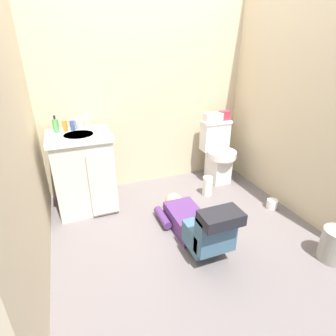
{
  "coord_description": "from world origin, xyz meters",
  "views": [
    {
      "loc": [
        -0.89,
        -1.87,
        1.61
      ],
      "look_at": [
        0.01,
        0.44,
        0.45
      ],
      "focal_mm": 28.66,
      "sensor_mm": 36.0,
      "label": 1
    }
  ],
  "objects_px": {
    "vanity_cabinet": "(84,172)",
    "bottle_blue": "(72,125)",
    "soap_dispenser": "(56,126)",
    "toiletry_bag": "(224,115)",
    "paper_towel_roll": "(207,186)",
    "bottle_white": "(80,123)",
    "toilet_paper_roll": "(272,204)",
    "faucet": "(77,125)",
    "trash_can": "(334,245)",
    "bottle_amber": "(65,126)",
    "toilet": "(218,152)",
    "bottle_clear": "(87,120)",
    "tissue_box": "(213,117)",
    "person_plumber": "(196,223)"
  },
  "relations": [
    {
      "from": "vanity_cabinet",
      "to": "bottle_blue",
      "type": "bearing_deg",
      "value": 106.53
    },
    {
      "from": "bottle_blue",
      "to": "soap_dispenser",
      "type": "bearing_deg",
      "value": -173.05
    },
    {
      "from": "toiletry_bag",
      "to": "paper_towel_roll",
      "type": "height_order",
      "value": "toiletry_bag"
    },
    {
      "from": "bottle_white",
      "to": "toilet_paper_roll",
      "type": "xyz_separation_m",
      "value": [
        1.79,
        -0.9,
        -0.83
      ]
    },
    {
      "from": "faucet",
      "to": "trash_can",
      "type": "distance_m",
      "value": 2.53
    },
    {
      "from": "soap_dispenser",
      "to": "bottle_white",
      "type": "relative_size",
      "value": 1.39
    },
    {
      "from": "bottle_amber",
      "to": "paper_towel_roll",
      "type": "distance_m",
      "value": 1.65
    },
    {
      "from": "paper_towel_roll",
      "to": "bottle_amber",
      "type": "bearing_deg",
      "value": 165.61
    },
    {
      "from": "toiletry_bag",
      "to": "paper_towel_roll",
      "type": "distance_m",
      "value": 0.9
    },
    {
      "from": "toiletry_bag",
      "to": "bottle_amber",
      "type": "relative_size",
      "value": 1.1
    },
    {
      "from": "toilet_paper_roll",
      "to": "toilet",
      "type": "bearing_deg",
      "value": 104.44
    },
    {
      "from": "trash_can",
      "to": "paper_towel_roll",
      "type": "height_order",
      "value": "trash_can"
    },
    {
      "from": "bottle_clear",
      "to": "paper_towel_roll",
      "type": "relative_size",
      "value": 0.76
    },
    {
      "from": "tissue_box",
      "to": "bottle_amber",
      "type": "relative_size",
      "value": 1.94
    },
    {
      "from": "bottle_white",
      "to": "toilet",
      "type": "bearing_deg",
      "value": -3.14
    },
    {
      "from": "toilet",
      "to": "toiletry_bag",
      "type": "distance_m",
      "value": 0.46
    },
    {
      "from": "faucet",
      "to": "trash_can",
      "type": "relative_size",
      "value": 0.36
    },
    {
      "from": "tissue_box",
      "to": "paper_towel_roll",
      "type": "bearing_deg",
      "value": -121.88
    },
    {
      "from": "bottle_clear",
      "to": "bottle_amber",
      "type": "bearing_deg",
      "value": -172.16
    },
    {
      "from": "toiletry_bag",
      "to": "bottle_clear",
      "type": "distance_m",
      "value": 1.62
    },
    {
      "from": "toilet_paper_roll",
      "to": "trash_can",
      "type": "bearing_deg",
      "value": -94.43
    },
    {
      "from": "tissue_box",
      "to": "trash_can",
      "type": "height_order",
      "value": "tissue_box"
    },
    {
      "from": "vanity_cabinet",
      "to": "bottle_clear",
      "type": "relative_size",
      "value": 4.76
    },
    {
      "from": "bottle_blue",
      "to": "paper_towel_roll",
      "type": "relative_size",
      "value": 0.44
    },
    {
      "from": "toilet",
      "to": "bottle_blue",
      "type": "distance_m",
      "value": 1.73
    },
    {
      "from": "toilet",
      "to": "trash_can",
      "type": "bearing_deg",
      "value": -84.61
    },
    {
      "from": "bottle_blue",
      "to": "paper_towel_roll",
      "type": "distance_m",
      "value": 1.6
    },
    {
      "from": "bottle_amber",
      "to": "vanity_cabinet",
      "type": "bearing_deg",
      "value": -47.15
    },
    {
      "from": "bottle_white",
      "to": "toilet_paper_roll",
      "type": "relative_size",
      "value": 1.09
    },
    {
      "from": "toiletry_bag",
      "to": "soap_dispenser",
      "type": "relative_size",
      "value": 0.75
    },
    {
      "from": "toiletry_bag",
      "to": "bottle_white",
      "type": "bearing_deg",
      "value": -179.87
    },
    {
      "from": "soap_dispenser",
      "to": "bottle_white",
      "type": "xyz_separation_m",
      "value": [
        0.23,
        0.04,
        -0.01
      ]
    },
    {
      "from": "soap_dispenser",
      "to": "trash_can",
      "type": "relative_size",
      "value": 0.59
    },
    {
      "from": "toiletry_bag",
      "to": "bottle_blue",
      "type": "distance_m",
      "value": 1.76
    },
    {
      "from": "paper_towel_roll",
      "to": "trash_can",
      "type": "bearing_deg",
      "value": -70.5
    },
    {
      "from": "bottle_blue",
      "to": "bottle_white",
      "type": "height_order",
      "value": "bottle_white"
    },
    {
      "from": "toiletry_bag",
      "to": "paper_towel_roll",
      "type": "xyz_separation_m",
      "value": [
        -0.4,
        -0.41,
        -0.69
      ]
    },
    {
      "from": "bottle_clear",
      "to": "toilet_paper_roll",
      "type": "relative_size",
      "value": 1.57
    },
    {
      "from": "soap_dispenser",
      "to": "bottle_clear",
      "type": "relative_size",
      "value": 0.96
    },
    {
      "from": "faucet",
      "to": "bottle_amber",
      "type": "bearing_deg",
      "value": -166.44
    },
    {
      "from": "person_plumber",
      "to": "trash_can",
      "type": "bearing_deg",
      "value": -33.46
    },
    {
      "from": "soap_dispenser",
      "to": "person_plumber",
      "type": "bearing_deg",
      "value": -45.16
    },
    {
      "from": "toilet",
      "to": "toiletry_bag",
      "type": "xyz_separation_m",
      "value": [
        0.1,
        0.09,
        0.44
      ]
    },
    {
      "from": "bottle_clear",
      "to": "trash_can",
      "type": "height_order",
      "value": "bottle_clear"
    },
    {
      "from": "trash_can",
      "to": "toilet_paper_roll",
      "type": "xyz_separation_m",
      "value": [
        0.06,
        0.77,
        -0.09
      ]
    },
    {
      "from": "soap_dispenser",
      "to": "trash_can",
      "type": "height_order",
      "value": "soap_dispenser"
    },
    {
      "from": "bottle_clear",
      "to": "tissue_box",
      "type": "bearing_deg",
      "value": 0.65
    },
    {
      "from": "person_plumber",
      "to": "bottle_amber",
      "type": "bearing_deg",
      "value": 132.61
    },
    {
      "from": "vanity_cabinet",
      "to": "toiletry_bag",
      "type": "height_order",
      "value": "toiletry_bag"
    },
    {
      "from": "person_plumber",
      "to": "trash_can",
      "type": "relative_size",
      "value": 3.81
    }
  ]
}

